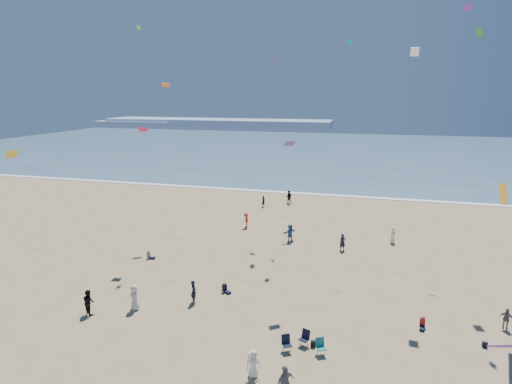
# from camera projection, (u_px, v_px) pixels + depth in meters

# --- Properties ---
(ocean) EXTENTS (220.00, 100.00, 0.06)m
(ocean) POSITION_uv_depth(u_px,v_px,m) (330.00, 151.00, 108.24)
(ocean) COLOR #476B84
(ocean) RESTS_ON ground
(surf_line) EXTENTS (220.00, 1.20, 0.08)m
(surf_line) POSITION_uv_depth(u_px,v_px,m) (304.00, 194.00, 61.25)
(surf_line) COLOR white
(surf_line) RESTS_ON ground
(headland_far) EXTENTS (110.00, 20.00, 3.20)m
(headland_far) POSITION_uv_depth(u_px,v_px,m) (217.00, 123.00, 193.06)
(headland_far) COLOR #7A8EA8
(headland_far) RESTS_ON ground
(headland_near) EXTENTS (40.00, 14.00, 2.00)m
(headland_near) POSITION_uv_depth(u_px,v_px,m) (137.00, 123.00, 198.30)
(headland_near) COLOR #7A8EA8
(headland_near) RESTS_ON ground
(standing_flyers) EXTENTS (28.41, 39.47, 1.90)m
(standing_flyers) POSITION_uv_depth(u_px,v_px,m) (282.00, 264.00, 33.86)
(standing_flyers) COLOR red
(standing_flyers) RESTS_ON ground
(seated_group) EXTENTS (23.85, 24.21, 0.84)m
(seated_group) POSITION_uv_depth(u_px,v_px,m) (265.00, 333.00, 24.84)
(seated_group) COLOR white
(seated_group) RESTS_ON ground
(chair_cluster) EXTENTS (2.81, 1.60, 1.00)m
(chair_cluster) POSITION_uv_depth(u_px,v_px,m) (304.00, 343.00, 23.65)
(chair_cluster) COLOR black
(chair_cluster) RESTS_ON ground
(white_tote) EXTENTS (0.35, 0.20, 0.40)m
(white_tote) POSITION_uv_depth(u_px,v_px,m) (251.00, 356.00, 22.97)
(white_tote) COLOR silver
(white_tote) RESTS_ON ground
(black_backpack) EXTENTS (0.30, 0.22, 0.38)m
(black_backpack) POSITION_uv_depth(u_px,v_px,m) (313.00, 344.00, 24.12)
(black_backpack) COLOR black
(black_backpack) RESTS_ON ground
(navy_bag) EXTENTS (0.28, 0.18, 0.34)m
(navy_bag) POSITION_uv_depth(u_px,v_px,m) (485.00, 345.00, 24.08)
(navy_bag) COLOR black
(navy_bag) RESTS_ON ground
(kites_aloft) EXTENTS (40.40, 42.01, 23.92)m
(kites_aloft) POSITION_uv_depth(u_px,v_px,m) (373.00, 96.00, 24.78)
(kites_aloft) COLOR white
(kites_aloft) RESTS_ON ground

